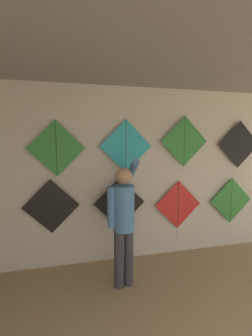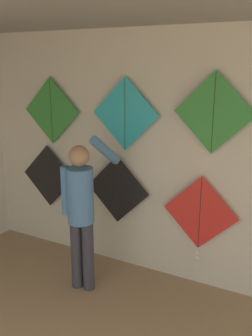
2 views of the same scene
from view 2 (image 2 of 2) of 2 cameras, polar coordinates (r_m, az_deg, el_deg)
back_panel at (r=4.19m, az=5.87°, el=1.40°), size 5.75×0.06×2.80m
shopkeeper at (r=4.00m, az=-6.83°, el=-5.68°), size 0.44×0.63×1.74m
kite_0 at (r=5.04m, az=-11.72°, el=-1.20°), size 0.83×0.01×0.83m
kite_1 at (r=4.47m, az=-1.33°, el=-3.30°), size 0.83×0.01×0.83m
kite_2 at (r=4.13m, az=11.19°, el=-7.05°), size 0.83×0.04×1.04m
kite_4 at (r=4.79m, az=-11.31°, el=8.53°), size 0.83×0.01×0.83m
kite_5 at (r=4.21m, az=-0.15°, el=8.23°), size 0.83×0.01×0.83m
kite_6 at (r=3.83m, az=13.20°, el=8.17°), size 0.83×0.01×0.83m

